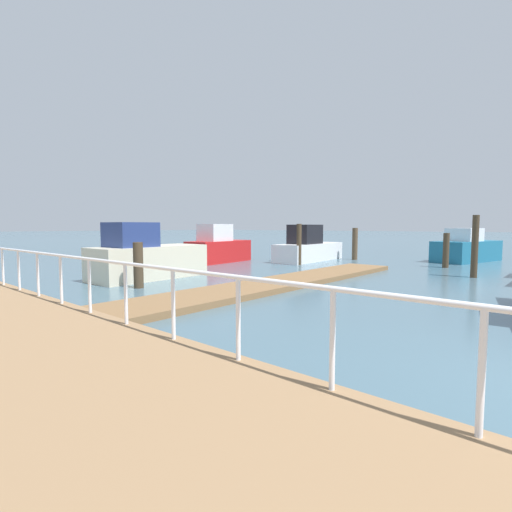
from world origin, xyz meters
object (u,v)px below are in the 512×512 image
object	(u,v)px
moored_boat_3	(466,249)
moored_boat_4	(146,258)
moored_boat_2	(218,248)
moored_boat_5	(308,248)

from	to	relation	value
moored_boat_3	moored_boat_4	bearing A→B (deg)	154.56
moored_boat_2	moored_boat_3	xyz separation A→B (m)	(9.93, -10.72, -0.10)
moored_boat_3	moored_boat_5	bearing A→B (deg)	128.64
moored_boat_2	moored_boat_3	world-z (taller)	moored_boat_2
moored_boat_2	moored_boat_3	bearing A→B (deg)	-47.18
moored_boat_2	moored_boat_5	distance (m)	5.39
moored_boat_4	moored_boat_5	size ratio (longest dim) A/B	0.82
moored_boat_4	moored_boat_2	bearing A→B (deg)	23.33
moored_boat_3	moored_boat_4	size ratio (longest dim) A/B	1.12
moored_boat_3	moored_boat_5	distance (m)	9.30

